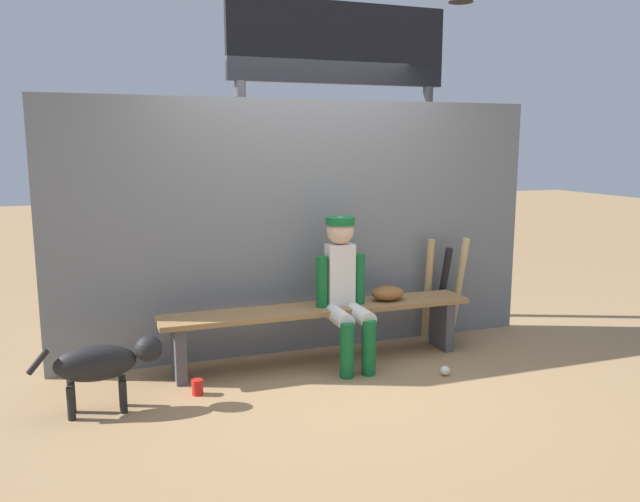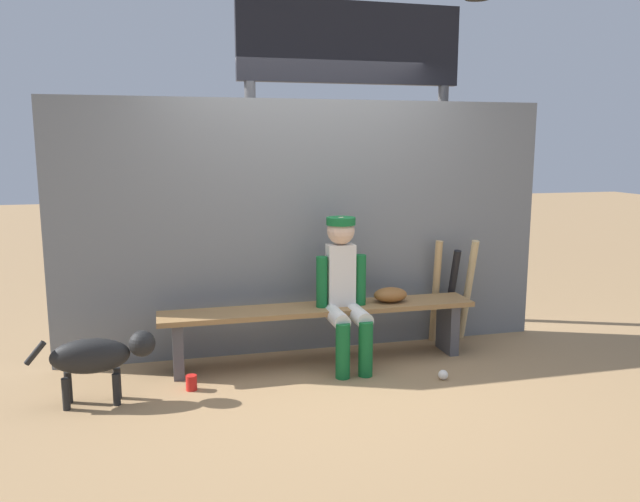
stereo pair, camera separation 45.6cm
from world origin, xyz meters
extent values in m
plane|color=#9E7A51|center=(0.00, 0.00, 0.00)|extent=(30.00, 30.00, 0.00)
cube|color=slate|center=(0.00, 0.36, 1.05)|extent=(4.16, 0.03, 2.11)
cube|color=olive|center=(0.00, 0.00, 0.45)|extent=(2.54, 0.36, 0.04)
cube|color=#4C4C51|center=(-1.12, 0.00, 0.21)|extent=(0.08, 0.29, 0.43)
cube|color=#4C4C51|center=(1.12, 0.00, 0.21)|extent=(0.08, 0.29, 0.43)
cube|color=silver|center=(0.17, 0.00, 0.71)|extent=(0.22, 0.13, 0.50)
sphere|color=beige|center=(0.17, 0.00, 1.07)|extent=(0.22, 0.22, 0.22)
cylinder|color=#14662D|center=(0.17, 0.00, 1.15)|extent=(0.23, 0.23, 0.06)
cylinder|color=silver|center=(0.08, -0.19, 0.43)|extent=(0.13, 0.38, 0.13)
cylinder|color=#14662D|center=(0.08, -0.38, 0.21)|extent=(0.11, 0.11, 0.43)
cylinder|color=#14662D|center=(0.01, -0.02, 0.66)|extent=(0.09, 0.09, 0.42)
cylinder|color=silver|center=(0.26, -0.19, 0.43)|extent=(0.13, 0.38, 0.13)
cylinder|color=#14662D|center=(0.26, -0.38, 0.21)|extent=(0.11, 0.11, 0.43)
cylinder|color=#14662D|center=(0.33, -0.02, 0.66)|extent=(0.09, 0.09, 0.42)
ellipsoid|color=brown|center=(0.60, 0.00, 0.53)|extent=(0.28, 0.20, 0.12)
cylinder|color=tan|center=(1.12, 0.26, 0.46)|extent=(0.07, 0.15, 0.92)
cylinder|color=black|center=(1.26, 0.25, 0.42)|extent=(0.09, 0.24, 0.84)
cylinder|color=tan|center=(1.42, 0.23, 0.46)|extent=(0.08, 0.26, 0.93)
sphere|color=white|center=(0.80, -0.60, 0.04)|extent=(0.07, 0.07, 0.07)
cylinder|color=red|center=(-1.04, -0.34, 0.06)|extent=(0.08, 0.08, 0.11)
cylinder|color=#1E47AD|center=(0.21, -0.01, 0.52)|extent=(0.08, 0.08, 0.11)
cylinder|color=#3F3F42|center=(-0.39, 1.00, 1.15)|extent=(0.10, 0.10, 2.30)
cylinder|color=#3F3F42|center=(1.48, 1.00, 1.15)|extent=(0.10, 0.10, 2.30)
cube|color=black|center=(0.55, 1.00, 2.66)|extent=(2.11, 0.08, 0.73)
ellipsoid|color=black|center=(-1.70, -0.42, 0.34)|extent=(0.52, 0.20, 0.24)
sphere|color=black|center=(-1.36, -0.42, 0.40)|extent=(0.18, 0.18, 0.18)
cylinder|color=black|center=(-2.04, -0.42, 0.39)|extent=(0.15, 0.04, 0.16)
cylinder|color=black|center=(-1.54, -0.36, 0.11)|extent=(0.05, 0.05, 0.22)
cylinder|color=black|center=(-1.54, -0.48, 0.11)|extent=(0.05, 0.05, 0.22)
cylinder|color=black|center=(-1.86, -0.36, 0.11)|extent=(0.05, 0.05, 0.22)
cylinder|color=black|center=(-1.86, -0.48, 0.11)|extent=(0.05, 0.05, 0.22)
camera|label=1|loc=(-1.64, -4.58, 1.75)|focal=35.25mm
camera|label=2|loc=(-1.20, -4.72, 1.75)|focal=35.25mm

